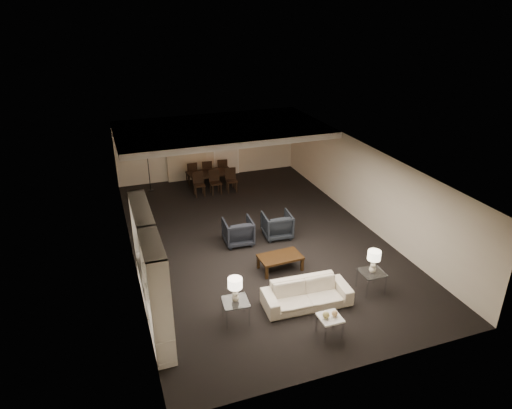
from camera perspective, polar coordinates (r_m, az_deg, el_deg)
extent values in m
plane|color=black|center=(13.44, 0.00, -4.28)|extent=(11.00, 11.00, 0.00)
cube|color=silver|center=(12.44, 0.00, 5.89)|extent=(7.00, 11.00, 0.02)
cube|color=beige|center=(17.85, -5.97, 7.31)|extent=(7.00, 0.02, 2.50)
cube|color=beige|center=(8.61, 12.71, -13.43)|extent=(7.00, 0.02, 2.50)
cube|color=beige|center=(12.28, -15.59, -1.62)|extent=(0.02, 11.00, 2.50)
cube|color=beige|center=(14.35, 13.30, 2.47)|extent=(0.02, 11.00, 2.50)
cube|color=silver|center=(15.67, -4.35, 9.34)|extent=(7.00, 4.00, 0.20)
cube|color=beige|center=(17.61, -8.76, 6.75)|extent=(1.50, 0.12, 2.40)
cube|color=silver|center=(18.05, -3.75, 6.92)|extent=(0.90, 0.05, 2.10)
cube|color=#142D38|center=(18.31, 0.48, 8.86)|extent=(0.95, 0.04, 0.65)
cylinder|color=#D8591E|center=(15.88, -3.24, 7.77)|extent=(0.52, 0.52, 0.24)
imported|color=beige|center=(10.66, 6.37, -11.04)|extent=(2.05, 0.89, 0.59)
imported|color=black|center=(13.04, -2.25, -3.38)|extent=(0.84, 0.86, 0.75)
imported|color=black|center=(13.40, 2.65, -2.58)|extent=(0.86, 0.88, 0.75)
sphere|color=#CFC16D|center=(9.70, 8.75, -13.50)|extent=(0.15, 0.15, 0.15)
sphere|color=tan|center=(9.78, 9.81, -13.26)|extent=(0.13, 0.13, 0.13)
imported|color=black|center=(10.85, -13.48, -6.12)|extent=(1.08, 0.14, 0.62)
imported|color=#2731A9|center=(9.04, -12.01, -12.15)|extent=(0.16, 0.16, 0.16)
imported|color=gold|center=(9.20, -12.79, -7.72)|extent=(0.17, 0.17, 0.17)
cube|color=black|center=(10.92, -12.58, -9.41)|extent=(0.13, 0.13, 0.95)
imported|color=black|center=(17.05, -5.62, 3.08)|extent=(1.70, 1.02, 0.58)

